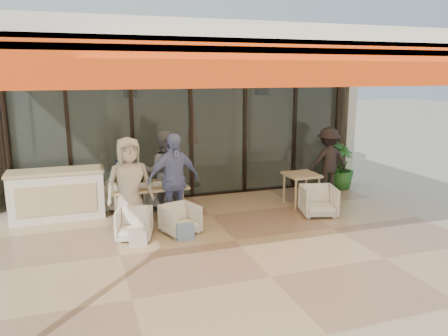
# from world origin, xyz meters

# --- Properties ---
(ground) EXTENTS (70.00, 70.00, 0.00)m
(ground) POSITION_xyz_m (0.00, 0.00, 0.00)
(ground) COLOR #C6B293
(ground) RESTS_ON ground
(terrace_floor) EXTENTS (8.00, 6.00, 0.01)m
(terrace_floor) POSITION_xyz_m (0.00, 0.00, 0.01)
(terrace_floor) COLOR tan
(terrace_floor) RESTS_ON ground
(terrace_structure) EXTENTS (8.00, 6.00, 3.40)m
(terrace_structure) POSITION_xyz_m (0.00, -0.26, 3.25)
(terrace_structure) COLOR silver
(terrace_structure) RESTS_ON ground
(glass_storefront) EXTENTS (8.08, 0.10, 3.20)m
(glass_storefront) POSITION_xyz_m (0.00, 3.00, 1.60)
(glass_storefront) COLOR #9EADA3
(glass_storefront) RESTS_ON ground
(interior_block) EXTENTS (9.05, 3.62, 3.52)m
(interior_block) POSITION_xyz_m (0.01, 5.31, 2.23)
(interior_block) COLOR silver
(interior_block) RESTS_ON ground
(host_counter) EXTENTS (1.85, 0.65, 1.04)m
(host_counter) POSITION_xyz_m (-2.99, 2.30, 0.53)
(host_counter) COLOR silver
(host_counter) RESTS_ON ground
(dining_table) EXTENTS (1.50, 0.90, 0.93)m
(dining_table) POSITION_xyz_m (-1.25, 1.66, 0.69)
(dining_table) COLOR tan
(dining_table) RESTS_ON ground
(chair_far_left) EXTENTS (0.87, 0.84, 0.73)m
(chair_far_left) POSITION_xyz_m (-1.67, 2.60, 0.36)
(chair_far_left) COLOR white
(chair_far_left) RESTS_ON ground
(chair_far_right) EXTENTS (0.85, 0.82, 0.73)m
(chair_far_right) POSITION_xyz_m (-0.83, 2.60, 0.37)
(chair_far_right) COLOR white
(chair_far_right) RESTS_ON ground
(chair_near_left) EXTENTS (0.74, 0.71, 0.62)m
(chair_near_left) POSITION_xyz_m (-1.67, 0.70, 0.31)
(chair_near_left) COLOR white
(chair_near_left) RESTS_ON ground
(chair_near_right) EXTENTS (0.76, 0.73, 0.62)m
(chair_near_right) POSITION_xyz_m (-0.83, 0.70, 0.31)
(chair_near_right) COLOR white
(chair_near_right) RESTS_ON ground
(diner_navy) EXTENTS (0.61, 0.47, 1.51)m
(diner_navy) POSITION_xyz_m (-1.67, 2.10, 0.75)
(diner_navy) COLOR #171A32
(diner_navy) RESTS_ON ground
(diner_grey) EXTENTS (0.98, 0.83, 1.78)m
(diner_grey) POSITION_xyz_m (-0.83, 2.10, 0.89)
(diner_grey) COLOR slate
(diner_grey) RESTS_ON ground
(diner_cream) EXTENTS (0.93, 0.65, 1.79)m
(diner_cream) POSITION_xyz_m (-1.67, 1.20, 0.90)
(diner_cream) COLOR beige
(diner_cream) RESTS_ON ground
(diner_periwinkle) EXTENTS (1.14, 0.66, 1.82)m
(diner_periwinkle) POSITION_xyz_m (-0.83, 1.20, 0.91)
(diner_periwinkle) COLOR #7288BE
(diner_periwinkle) RESTS_ON ground
(tote_bag_cream) EXTENTS (0.30, 0.10, 0.34)m
(tote_bag_cream) POSITION_xyz_m (-1.67, 0.30, 0.17)
(tote_bag_cream) COLOR silver
(tote_bag_cream) RESTS_ON ground
(tote_bag_blue) EXTENTS (0.30, 0.10, 0.34)m
(tote_bag_blue) POSITION_xyz_m (-0.83, 0.30, 0.17)
(tote_bag_blue) COLOR #99BFD8
(tote_bag_blue) RESTS_ON ground
(side_table) EXTENTS (0.70, 0.70, 0.74)m
(side_table) POSITION_xyz_m (2.15, 1.54, 0.64)
(side_table) COLOR tan
(side_table) RESTS_ON ground
(side_chair) EXTENTS (0.83, 0.80, 0.71)m
(side_chair) POSITION_xyz_m (2.15, 0.79, 0.35)
(side_chair) COLOR white
(side_chair) RESTS_ON ground
(standing_woman) EXTENTS (1.07, 0.62, 1.65)m
(standing_woman) POSITION_xyz_m (3.27, 2.27, 0.82)
(standing_woman) COLOR black
(standing_woman) RESTS_ON ground
(potted_palm) EXTENTS (0.93, 0.93, 1.21)m
(potted_palm) POSITION_xyz_m (3.82, 2.51, 0.60)
(potted_palm) COLOR #1E5919
(potted_palm) RESTS_ON ground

